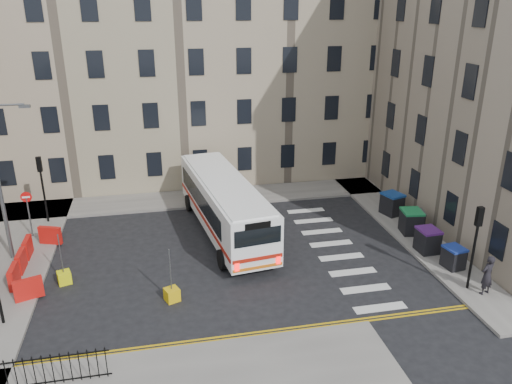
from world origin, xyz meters
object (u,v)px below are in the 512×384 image
object	(u,v)px
wheelie_bin_b	(428,240)
wheelie_bin_e	(392,204)
pedestrian	(487,275)
wheelie_bin_d	(415,220)
bollard_chevron	(172,295)
bus	(224,203)
wheelie_bin_a	(454,257)
wheelie_bin_c	(411,221)
bollard_yellow	(64,277)

from	to	relation	value
wheelie_bin_b	wheelie_bin_e	xyz separation A→B (m)	(0.43, 5.07, 0.03)
wheelie_bin_e	pedestrian	size ratio (longest dim) A/B	0.78
wheelie_bin_d	wheelie_bin_e	distance (m)	2.51
bollard_chevron	bus	bearing A→B (deg)	62.86
wheelie_bin_a	bollard_chevron	size ratio (longest dim) A/B	1.89
bus	wheelie_bin_a	size ratio (longest dim) A/B	10.46
bus	wheelie_bin_c	world-z (taller)	bus
bollard_chevron	wheelie_bin_c	bearing A→B (deg)	16.40
wheelie_bin_c	wheelie_bin_d	distance (m)	0.45
wheelie_bin_c	wheelie_bin_e	distance (m)	2.75
bus	wheelie_bin_e	xyz separation A→B (m)	(10.63, 0.20, -0.99)
wheelie_bin_b	pedestrian	size ratio (longest dim) A/B	0.68
wheelie_bin_b	wheelie_bin_c	xyz separation A→B (m)	(0.26, 2.32, 0.04)
wheelie_bin_c	wheelie_bin_a	bearing A→B (deg)	-79.47
pedestrian	bollard_chevron	xyz separation A→B (m)	(-14.07, 2.57, -0.81)
wheelie_bin_c	bollard_chevron	size ratio (longest dim) A/B	2.34
bus	wheelie_bin_b	bearing A→B (deg)	-33.02
wheelie_bin_a	bollard_yellow	world-z (taller)	wheelie_bin_a
wheelie_bin_b	wheelie_bin_d	distance (m)	2.65
wheelie_bin_d	wheelie_bin_e	xyz separation A→B (m)	(-0.21, 2.50, 0.07)
wheelie_bin_a	bollard_yellow	size ratio (longest dim) A/B	1.89
bus	wheelie_bin_d	size ratio (longest dim) A/B	9.18
wheelie_bin_d	pedestrian	xyz separation A→B (m)	(-0.17, -6.90, 0.35)
bollard_yellow	bollard_chevron	size ratio (longest dim) A/B	1.00
wheelie_bin_b	wheelie_bin_c	bearing A→B (deg)	81.00
bollard_chevron	wheelie_bin_a	bearing A→B (deg)	-0.35
bus	wheelie_bin_c	xyz separation A→B (m)	(10.47, -2.55, -0.98)
wheelie_bin_a	pedestrian	bearing A→B (deg)	-97.26
wheelie_bin_e	bollard_chevron	world-z (taller)	wheelie_bin_e
wheelie_bin_c	pedestrian	size ratio (longest dim) A/B	0.73
bus	pedestrian	size ratio (longest dim) A/B	6.17
wheelie_bin_d	bollard_chevron	world-z (taller)	wheelie_bin_d
wheelie_bin_d	pedestrian	world-z (taller)	pedestrian
wheelie_bin_b	wheelie_bin_e	bearing A→B (deg)	82.65
wheelie_bin_c	wheelie_bin_b	bearing A→B (deg)	-87.76
bus	wheelie_bin_b	size ratio (longest dim) A/B	9.09
wheelie_bin_b	pedestrian	xyz separation A→B (m)	(0.46, -4.33, 0.30)
wheelie_bin_a	pedestrian	xyz separation A→B (m)	(0.07, -2.49, 0.40)
wheelie_bin_a	wheelie_bin_e	xyz separation A→B (m)	(0.03, 6.91, 0.12)
bollard_yellow	wheelie_bin_e	bearing A→B (deg)	12.63
wheelie_bin_c	bollard_chevron	xyz separation A→B (m)	(-13.87, -4.08, -0.55)
wheelie_bin_b	bollard_chevron	world-z (taller)	wheelie_bin_b
wheelie_bin_b	wheelie_bin_a	bearing A→B (deg)	-80.41
wheelie_bin_b	bollard_yellow	world-z (taller)	wheelie_bin_b
wheelie_bin_c	bollard_yellow	world-z (taller)	wheelie_bin_c
wheelie_bin_a	wheelie_bin_d	world-z (taller)	wheelie_bin_d
bus	wheelie_bin_c	distance (m)	10.82
bollard_chevron	wheelie_bin_e	bearing A→B (deg)	25.95
wheelie_bin_e	bollard_yellow	bearing A→B (deg)	175.50
wheelie_bin_a	bollard_yellow	xyz separation A→B (m)	(-19.00, 2.65, -0.41)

